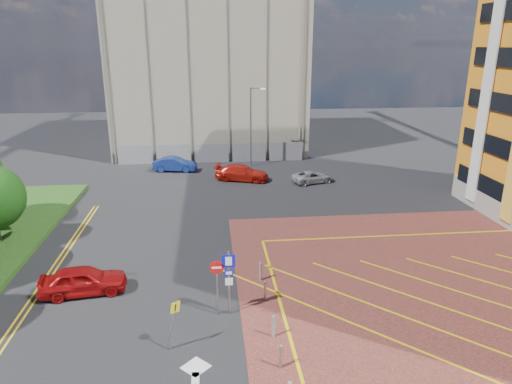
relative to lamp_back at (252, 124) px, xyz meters
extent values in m
plane|color=black|center=(-4.08, -28.00, -4.36)|extent=(140.00, 140.00, 0.00)
cylinder|color=#9EA0A8|center=(-0.08, 0.00, -0.36)|extent=(0.16, 0.16, 8.00)
cylinder|color=#9EA0A8|center=(0.52, 0.00, 3.52)|extent=(1.20, 0.10, 0.10)
cube|color=silver|center=(1.12, 0.00, 3.49)|extent=(0.50, 0.15, 0.12)
cylinder|color=#9EA0A8|center=(-3.58, -27.00, -2.76)|extent=(0.10, 0.10, 3.20)
cube|color=#0B11C2|center=(-3.58, -27.03, -1.61)|extent=(0.60, 0.04, 0.60)
cube|color=white|center=(-3.58, -27.05, -1.61)|extent=(0.30, 0.02, 0.42)
cube|color=#0B11C2|center=(-3.58, -27.03, -2.21)|extent=(0.40, 0.04, 0.25)
cube|color=white|center=(-3.58, -27.05, -2.21)|extent=(0.28, 0.02, 0.14)
cube|color=white|center=(-3.58, -27.03, -2.66)|extent=(0.35, 0.04, 0.35)
cylinder|color=#9EA0A8|center=(-4.13, -27.00, -3.01)|extent=(0.08, 0.08, 2.70)
cylinder|color=red|center=(-4.13, -27.03, -1.91)|extent=(0.64, 0.04, 0.64)
cube|color=white|center=(-4.13, -27.05, -1.91)|extent=(0.44, 0.02, 0.10)
cylinder|color=#9EA0A8|center=(-6.06, -29.40, -3.26)|extent=(0.48, 0.08, 2.18)
cube|color=yellow|center=(-5.84, -29.43, -2.36)|extent=(0.40, 0.40, 0.53)
cylinder|color=#9EA0A8|center=(-1.78, -31.00, -3.89)|extent=(0.14, 0.14, 0.90)
cylinder|color=black|center=(-1.78, -29.00, -3.89)|extent=(0.14, 0.14, 0.90)
cylinder|color=#9EA0A8|center=(-1.78, -26.00, -3.89)|extent=(0.14, 0.14, 0.90)
cylinder|color=black|center=(-1.78, -24.00, -3.89)|extent=(0.14, 0.14, 0.90)
cube|color=#A29784|center=(-4.08, 12.00, 6.64)|extent=(21.20, 19.20, 22.00)
cube|color=gold|center=(-2.08, 14.00, 12.64)|extent=(0.90, 0.90, 34.00)
cube|color=gray|center=(-3.08, 2.00, -3.36)|extent=(21.60, 0.06, 2.00)
imported|color=#9E0D0E|center=(-10.83, -24.38, -3.64)|extent=(4.42, 2.25, 1.44)
imported|color=navy|center=(-7.75, -1.19, -3.66)|extent=(4.44, 2.14, 1.40)
imported|color=red|center=(-1.39, -5.08, -3.64)|extent=(5.34, 3.44, 1.44)
imported|color=silver|center=(4.96, -6.48, -3.83)|extent=(4.19, 2.83, 1.07)
camera|label=1|loc=(-4.25, -45.63, 7.70)|focal=32.00mm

